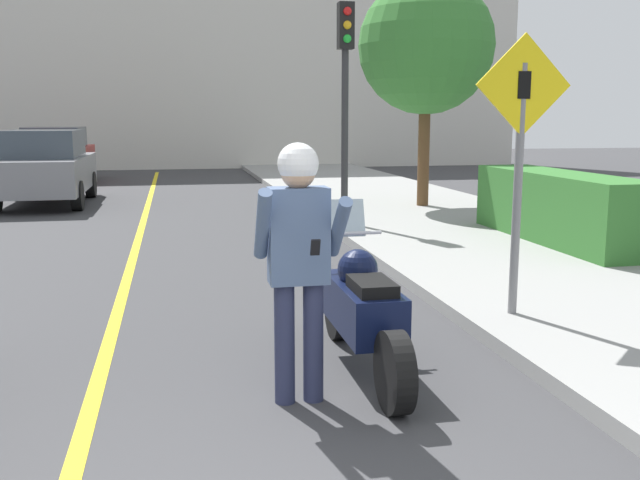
# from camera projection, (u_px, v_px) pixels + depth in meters

# --- Properties ---
(sidewalk_curb) EXTENTS (4.40, 44.00, 0.13)m
(sidewalk_curb) POSITION_uv_depth(u_px,v_px,m) (633.00, 295.00, 7.64)
(sidewalk_curb) COLOR gray
(sidewalk_curb) RESTS_ON ground
(road_center_line) EXTENTS (0.12, 36.00, 0.01)m
(road_center_line) POSITION_uv_depth(u_px,v_px,m) (126.00, 282.00, 8.52)
(road_center_line) COLOR yellow
(road_center_line) RESTS_ON ground
(building_backdrop) EXTENTS (28.00, 1.20, 9.56)m
(building_backdrop) POSITION_uv_depth(u_px,v_px,m) (170.00, 43.00, 27.14)
(building_backdrop) COLOR beige
(building_backdrop) RESTS_ON ground
(motorcycle) EXTENTS (0.62, 2.23, 1.27)m
(motorcycle) POSITION_uv_depth(u_px,v_px,m) (362.00, 309.00, 5.49)
(motorcycle) COLOR black
(motorcycle) RESTS_ON ground
(person_biker) EXTENTS (0.59, 0.48, 1.79)m
(person_biker) POSITION_uv_depth(u_px,v_px,m) (299.00, 245.00, 4.76)
(person_biker) COLOR #282D4C
(person_biker) RESTS_ON ground
(crossing_sign) EXTENTS (0.91, 0.08, 2.55)m
(crossing_sign) POSITION_uv_depth(u_px,v_px,m) (520.00, 149.00, 6.43)
(crossing_sign) COLOR slate
(crossing_sign) RESTS_ON sidewalk_curb
(traffic_light) EXTENTS (0.26, 0.30, 3.71)m
(traffic_light) POSITION_uv_depth(u_px,v_px,m) (345.00, 72.00, 12.02)
(traffic_light) COLOR #2D2D30
(traffic_light) RESTS_ON sidewalk_curb
(hedge_row) EXTENTS (0.90, 3.81, 1.01)m
(hedge_row) POSITION_uv_depth(u_px,v_px,m) (559.00, 207.00, 10.59)
(hedge_row) COLOR #33702D
(hedge_row) RESTS_ON sidewalk_curb
(street_tree) EXTENTS (2.76, 2.76, 4.64)m
(street_tree) POSITION_uv_depth(u_px,v_px,m) (426.00, 46.00, 14.43)
(street_tree) COLOR brown
(street_tree) RESTS_ON sidewalk_curb
(parked_car_grey) EXTENTS (1.88, 4.20, 1.68)m
(parked_car_grey) POSITION_uv_depth(u_px,v_px,m) (45.00, 167.00, 16.06)
(parked_car_grey) COLOR black
(parked_car_grey) RESTS_ON ground
(parked_car_red) EXTENTS (1.88, 4.20, 1.68)m
(parked_car_red) POSITION_uv_depth(u_px,v_px,m) (57.00, 154.00, 21.65)
(parked_car_red) COLOR black
(parked_car_red) RESTS_ON ground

